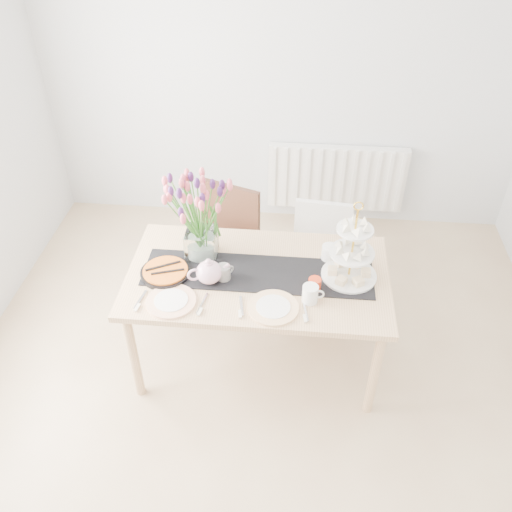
# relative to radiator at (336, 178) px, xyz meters

# --- Properties ---
(room_shell) EXTENTS (4.50, 4.50, 4.50)m
(room_shell) POSITION_rel_radiator_xyz_m (-0.50, -2.19, 0.85)
(room_shell) COLOR tan
(room_shell) RESTS_ON ground
(radiator) EXTENTS (1.20, 0.08, 0.60)m
(radiator) POSITION_rel_radiator_xyz_m (0.00, 0.00, 0.00)
(radiator) COLOR white
(radiator) RESTS_ON room_shell
(dining_table) EXTENTS (1.60, 0.90, 0.75)m
(dining_table) POSITION_rel_radiator_xyz_m (-0.54, -1.70, 0.22)
(dining_table) COLOR tan
(dining_table) RESTS_ON ground
(chair_brown) EXTENTS (0.59, 0.59, 0.92)m
(chair_brown) POSITION_rel_radiator_xyz_m (-0.85, -1.09, 0.09)
(chair_brown) COLOR #331B12
(chair_brown) RESTS_ON ground
(chair_white) EXTENTS (0.45, 0.45, 0.83)m
(chair_white) POSITION_rel_radiator_xyz_m (-0.15, -1.09, 0.03)
(chair_white) COLOR silver
(chair_white) RESTS_ON ground
(table_runner) EXTENTS (1.40, 0.35, 0.01)m
(table_runner) POSITION_rel_radiator_xyz_m (-0.54, -1.70, 0.30)
(table_runner) COLOR black
(table_runner) RESTS_ON dining_table
(tulip_vase) EXTENTS (0.68, 0.68, 0.59)m
(tulip_vase) POSITION_rel_radiator_xyz_m (-0.91, -1.55, 0.68)
(tulip_vase) COLOR silver
(tulip_vase) RESTS_ON dining_table
(cake_stand) EXTENTS (0.33, 0.33, 0.49)m
(cake_stand) POSITION_rel_radiator_xyz_m (0.01, -1.68, 0.44)
(cake_stand) COLOR gold
(cake_stand) RESTS_ON dining_table
(teapot) EXTENTS (0.30, 0.27, 0.16)m
(teapot) POSITION_rel_radiator_xyz_m (-0.82, -1.80, 0.38)
(teapot) COLOR silver
(teapot) RESTS_ON dining_table
(cream_jug) EXTENTS (0.11, 0.11, 0.10)m
(cream_jug) POSITION_rel_radiator_xyz_m (-0.11, -1.52, 0.35)
(cream_jug) COLOR white
(cream_jug) RESTS_ON dining_table
(tart_tin) EXTENTS (0.30, 0.30, 0.04)m
(tart_tin) POSITION_rel_radiator_xyz_m (-1.10, -1.76, 0.32)
(tart_tin) COLOR black
(tart_tin) RESTS_ON dining_table
(mug_grey) EXTENTS (0.12, 0.12, 0.10)m
(mug_grey) POSITION_rel_radiator_xyz_m (-0.74, -1.77, 0.35)
(mug_grey) COLOR gray
(mug_grey) RESTS_ON dining_table
(mug_white) EXTENTS (0.10, 0.10, 0.11)m
(mug_white) POSITION_rel_radiator_xyz_m (-0.22, -1.91, 0.35)
(mug_white) COLOR white
(mug_white) RESTS_ON dining_table
(mug_orange) EXTENTS (0.10, 0.10, 0.09)m
(mug_orange) POSITION_rel_radiator_xyz_m (-0.20, -1.82, 0.34)
(mug_orange) COLOR red
(mug_orange) RESTS_ON dining_table
(plate_left) EXTENTS (0.34, 0.34, 0.02)m
(plate_left) POSITION_rel_radiator_xyz_m (-1.02, -1.99, 0.31)
(plate_left) COLOR white
(plate_left) RESTS_ON dining_table
(plate_right) EXTENTS (0.34, 0.34, 0.02)m
(plate_right) POSITION_rel_radiator_xyz_m (-0.43, -1.99, 0.31)
(plate_right) COLOR white
(plate_right) RESTS_ON dining_table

